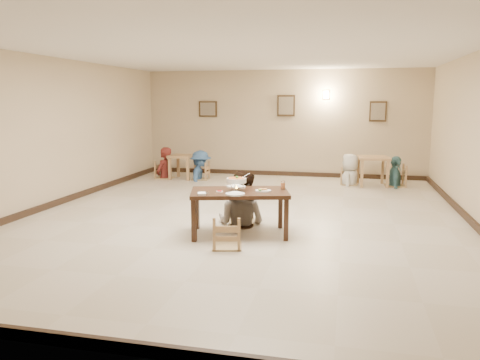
% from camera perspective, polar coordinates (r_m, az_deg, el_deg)
% --- Properties ---
extents(floor, '(10.00, 10.00, 0.00)m').
position_cam_1_polar(floor, '(8.78, 0.61, -4.39)').
color(floor, beige).
rests_on(floor, ground).
extents(ceiling, '(10.00, 10.00, 0.00)m').
position_cam_1_polar(ceiling, '(8.57, 0.65, 15.48)').
color(ceiling, silver).
rests_on(ceiling, wall_back).
extents(wall_back, '(10.00, 0.00, 10.00)m').
position_cam_1_polar(wall_back, '(13.47, 5.20, 6.89)').
color(wall_back, tan).
rests_on(wall_back, floor).
extents(wall_front, '(10.00, 0.00, 10.00)m').
position_cam_1_polar(wall_front, '(3.84, -15.48, 0.01)').
color(wall_front, tan).
rests_on(wall_front, floor).
extents(wall_left, '(0.00, 10.00, 10.00)m').
position_cam_1_polar(wall_left, '(10.18, -22.06, 5.39)').
color(wall_left, tan).
rests_on(wall_left, floor).
extents(baseboard_back, '(8.00, 0.06, 0.12)m').
position_cam_1_polar(baseboard_back, '(13.58, 5.10, 0.80)').
color(baseboard_back, black).
rests_on(baseboard_back, floor).
extents(baseboard_front, '(8.00, 0.06, 0.12)m').
position_cam_1_polar(baseboard_front, '(4.33, -14.39, -19.04)').
color(baseboard_front, black).
rests_on(baseboard_front, floor).
extents(baseboard_left, '(0.06, 10.00, 0.12)m').
position_cam_1_polar(baseboard_left, '(10.35, -21.42, -2.58)').
color(baseboard_left, black).
rests_on(baseboard_left, floor).
extents(baseboard_right, '(0.06, 10.00, 0.12)m').
position_cam_1_polar(baseboard_right, '(8.84, 26.73, -4.93)').
color(baseboard_right, black).
rests_on(baseboard_right, floor).
extents(picture_a, '(0.55, 0.04, 0.45)m').
position_cam_1_polar(picture_a, '(13.88, -3.93, 8.63)').
color(picture_a, '#352515').
rests_on(picture_a, wall_back).
extents(picture_b, '(0.50, 0.04, 0.60)m').
position_cam_1_polar(picture_b, '(13.40, 5.64, 9.01)').
color(picture_b, '#352515').
rests_on(picture_b, wall_back).
extents(picture_c, '(0.45, 0.04, 0.55)m').
position_cam_1_polar(picture_c, '(13.31, 16.47, 8.02)').
color(picture_c, '#352515').
rests_on(picture_c, wall_back).
extents(wall_sconce, '(0.16, 0.05, 0.22)m').
position_cam_1_polar(wall_sconce, '(13.30, 10.44, 10.18)').
color(wall_sconce, '#FFD88C').
rests_on(wall_sconce, wall_back).
extents(main_table, '(1.70, 1.22, 0.72)m').
position_cam_1_polar(main_table, '(7.43, -0.06, -1.93)').
color(main_table, '#351D10').
rests_on(main_table, floor).
extents(chair_far, '(0.45, 0.45, 0.95)m').
position_cam_1_polar(chair_far, '(8.16, 0.21, -2.06)').
color(chair_far, tan).
rests_on(chair_far, floor).
extents(chair_near, '(0.43, 0.43, 0.91)m').
position_cam_1_polar(chair_near, '(6.82, -1.60, -4.54)').
color(chair_near, tan).
rests_on(chair_near, floor).
extents(main_diner, '(1.05, 0.91, 1.87)m').
position_cam_1_polar(main_diner, '(8.01, 0.13, 1.09)').
color(main_diner, gray).
rests_on(main_diner, floor).
extents(curry_warmer, '(0.35, 0.31, 0.28)m').
position_cam_1_polar(curry_warmer, '(7.41, -0.42, -0.05)').
color(curry_warmer, silver).
rests_on(curry_warmer, main_table).
extents(rice_plate_far, '(0.32, 0.32, 0.07)m').
position_cam_1_polar(rice_plate_far, '(7.71, -0.48, -0.78)').
color(rice_plate_far, white).
rests_on(rice_plate_far, main_table).
extents(rice_plate_near, '(0.30, 0.30, 0.07)m').
position_cam_1_polar(rice_plate_near, '(7.10, -0.60, -1.68)').
color(rice_plate_near, white).
rests_on(rice_plate_near, main_table).
extents(fried_plate, '(0.26, 0.26, 0.06)m').
position_cam_1_polar(fried_plate, '(7.37, 2.84, -1.26)').
color(fried_plate, white).
rests_on(fried_plate, main_table).
extents(chili_dish, '(0.11, 0.11, 0.02)m').
position_cam_1_polar(chili_dish, '(7.32, -2.52, -1.39)').
color(chili_dish, white).
rests_on(chili_dish, main_table).
extents(napkin_cutlery, '(0.19, 0.26, 0.03)m').
position_cam_1_polar(napkin_cutlery, '(7.13, -4.66, -1.67)').
color(napkin_cutlery, white).
rests_on(napkin_cutlery, main_table).
extents(drink_glass, '(0.07, 0.07, 0.14)m').
position_cam_1_polar(drink_glass, '(7.56, 5.25, -0.67)').
color(drink_glass, white).
rests_on(drink_glass, main_table).
extents(bg_table_left, '(0.72, 0.72, 0.66)m').
position_cam_1_polar(bg_table_left, '(13.00, -6.99, 2.46)').
color(bg_table_left, '#A97F52').
rests_on(bg_table_left, floor).
extents(bg_table_right, '(0.83, 0.83, 0.74)m').
position_cam_1_polar(bg_table_right, '(12.30, 15.90, 2.13)').
color(bg_table_right, '#A97F52').
rests_on(bg_table_right, floor).
extents(bg_chair_ll, '(0.44, 0.44, 0.93)m').
position_cam_1_polar(bg_chair_ll, '(13.13, -9.20, 2.19)').
color(bg_chair_ll, tan).
rests_on(bg_chair_ll, floor).
extents(bg_chair_lr, '(0.43, 0.43, 0.92)m').
position_cam_1_polar(bg_chair_lr, '(12.81, -4.86, 2.08)').
color(bg_chair_lr, tan).
rests_on(bg_chair_lr, floor).
extents(bg_chair_rl, '(0.41, 0.41, 0.88)m').
position_cam_1_polar(bg_chair_rl, '(12.32, 13.27, 1.47)').
color(bg_chair_rl, tan).
rests_on(bg_chair_rl, floor).
extents(bg_chair_rr, '(0.49, 0.49, 1.04)m').
position_cam_1_polar(bg_chair_rr, '(12.38, 18.46, 1.64)').
color(bg_chair_rr, tan).
rests_on(bg_chair_rr, floor).
extents(bg_diner_a, '(0.56, 0.72, 1.74)m').
position_cam_1_polar(bg_diner_a, '(13.09, -9.25, 3.97)').
color(bg_diner_a, '#5A1C19').
rests_on(bg_diner_a, floor).
extents(bg_diner_b, '(0.71, 1.10, 1.61)m').
position_cam_1_polar(bg_diner_b, '(12.77, -4.88, 3.61)').
color(bg_diner_b, '#345886').
rests_on(bg_diner_b, floor).
extents(bg_diner_c, '(0.61, 0.84, 1.59)m').
position_cam_1_polar(bg_diner_c, '(12.28, 13.33, 3.11)').
color(bg_diner_c, silver).
rests_on(bg_diner_c, floor).
extents(bg_diner_d, '(0.39, 0.91, 1.53)m').
position_cam_1_polar(bg_diner_d, '(12.35, 18.52, 2.78)').
color(bg_diner_d, teal).
rests_on(bg_diner_d, floor).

